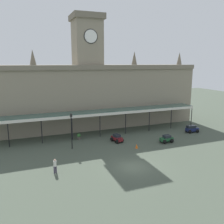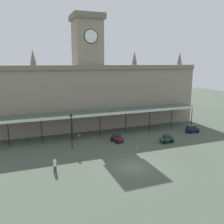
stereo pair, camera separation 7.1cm
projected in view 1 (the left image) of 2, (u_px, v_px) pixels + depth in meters
ground_plane at (133, 167)px, 28.15m from camera, size 140.00×140.00×0.00m
station_building at (88, 93)px, 44.72m from camera, size 42.50×6.95×20.50m
entrance_canopy at (98, 112)px, 40.04m from camera, size 37.45×3.26×4.07m
car_navy_estate at (192, 129)px, 41.95m from camera, size 2.32×1.68×1.27m
car_green_sedan at (167, 139)px, 36.67m from camera, size 2.07×1.56×1.19m
car_maroon_sedan at (117, 139)px, 36.99m from camera, size 1.84×2.21×1.19m
pedestrian_near_entrance at (55, 165)px, 26.39m from camera, size 0.37×0.34×1.67m
victorian_lamppost at (71, 127)px, 33.39m from camera, size 0.30×0.30×5.26m
traffic_cone at (137, 146)px, 34.20m from camera, size 0.40×0.40×0.64m
planter_forecourt_centre at (79, 136)px, 38.17m from camera, size 0.60×0.60×0.96m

